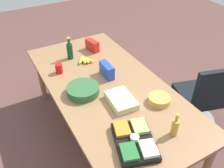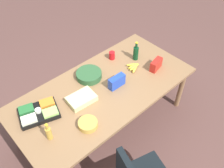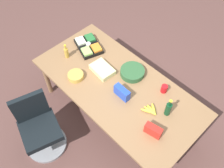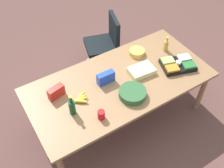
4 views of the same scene
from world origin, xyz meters
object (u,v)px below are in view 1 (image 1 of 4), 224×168
(office_chair, at_px, (199,102))
(chip_bag_red, at_px, (92,45))
(conference_table, at_px, (107,90))
(wine_bottle, at_px, (70,51))
(chip_bag_blue, at_px, (107,70))
(chip_bowl, at_px, (159,100))
(sheet_cake, at_px, (121,100))
(red_solo_cup, at_px, (59,68))
(dressing_bottle, at_px, (175,127))
(veggie_tray, at_px, (135,141))
(banana_bunch, at_px, (85,60))
(salad_bowl, at_px, (83,90))

(office_chair, distance_m, chip_bag_red, 1.50)
(conference_table, distance_m, wine_bottle, 0.74)
(chip_bag_blue, height_order, chip_bowl, chip_bag_blue)
(sheet_cake, relative_size, red_solo_cup, 2.91)
(dressing_bottle, bearing_deg, veggie_tray, -102.51)
(chip_bag_blue, distance_m, sheet_cake, 0.48)
(conference_table, distance_m, sheet_cake, 0.33)
(banana_bunch, relative_size, chip_bag_red, 0.98)
(banana_bunch, distance_m, chip_bag_blue, 0.41)
(conference_table, distance_m, veggie_tray, 0.81)
(conference_table, xyz_separation_m, dressing_bottle, (0.86, 0.16, 0.15))
(chip_bowl, height_order, veggie_tray, veggie_tray)
(conference_table, relative_size, veggie_tray, 4.69)
(banana_bunch, bearing_deg, conference_table, 1.25)
(sheet_cake, xyz_separation_m, salad_bowl, (-0.32, -0.25, 0.01))
(banana_bunch, distance_m, wine_bottle, 0.21)
(office_chair, xyz_separation_m, chip_bag_red, (-1.15, -0.85, 0.46))
(banana_bunch, height_order, red_solo_cup, red_solo_cup)
(wine_bottle, height_order, sheet_cake, wine_bottle)
(chip_bag_blue, bearing_deg, salad_bowl, -66.82)
(chip_bag_blue, xyz_separation_m, wine_bottle, (-0.55, -0.21, 0.03))
(wine_bottle, distance_m, dressing_bottle, 1.59)
(banana_bunch, bearing_deg, chip_bag_red, 135.65)
(wine_bottle, height_order, chip_bag_red, wine_bottle)
(wine_bottle, distance_m, sheet_cake, 1.03)
(banana_bunch, relative_size, chip_bag_blue, 0.89)
(sheet_cake, height_order, chip_bag_red, chip_bag_red)
(chip_bag_blue, xyz_separation_m, red_solo_cup, (-0.32, -0.44, -0.02))
(banana_bunch, bearing_deg, sheet_cake, -0.51)
(sheet_cake, bearing_deg, chip_bag_red, 168.86)
(chip_bowl, distance_m, chip_bag_red, 1.24)
(sheet_cake, relative_size, chip_bag_red, 1.60)
(conference_table, bearing_deg, red_solo_cup, -142.92)
(wine_bottle, bearing_deg, conference_table, 10.52)
(banana_bunch, bearing_deg, veggie_tray, -7.14)
(chip_bag_blue, relative_size, chip_bowl, 1.05)
(chip_bowl, relative_size, veggie_tray, 0.43)
(wine_bottle, bearing_deg, sheet_cake, 6.23)
(chip_bag_red, bearing_deg, chip_bowl, 5.33)
(dressing_bottle, bearing_deg, sheet_cake, -161.79)
(salad_bowl, bearing_deg, veggie_tray, 6.92)
(office_chair, bearing_deg, red_solo_cup, -121.59)
(chip_bowl, xyz_separation_m, chip_bag_red, (-1.24, -0.12, 0.04))
(red_solo_cup, bearing_deg, wine_bottle, 136.03)
(banana_bunch, height_order, wine_bottle, wine_bottle)
(wine_bottle, xyz_separation_m, red_solo_cup, (0.23, -0.23, -0.05))
(conference_table, height_order, banana_bunch, banana_bunch)
(sheet_cake, distance_m, chip_bag_red, 1.09)
(chip_bag_blue, height_order, dressing_bottle, dressing_bottle)
(conference_table, distance_m, dressing_bottle, 0.89)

